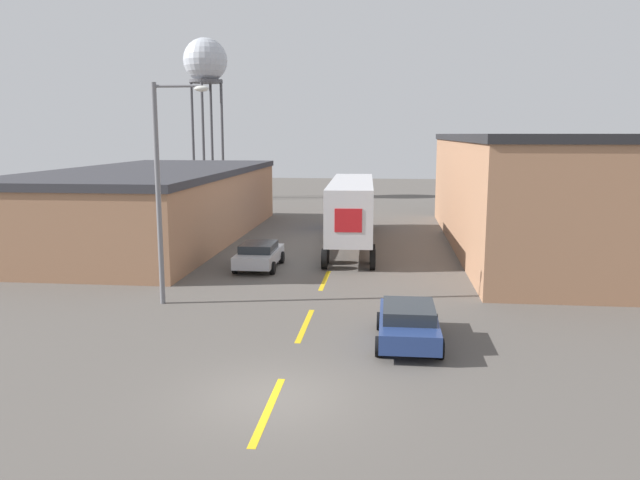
{
  "coord_description": "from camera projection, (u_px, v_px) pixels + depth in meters",
  "views": [
    {
      "loc": [
        2.82,
        -14.87,
        6.67
      ],
      "look_at": [
        -0.13,
        12.18,
        2.03
      ],
      "focal_mm": 35.0,
      "sensor_mm": 36.0,
      "label": 1
    }
  ],
  "objects": [
    {
      "name": "ground_plane",
      "position": [
        274.0,
        397.0,
        15.99
      ],
      "size": [
        160.0,
        160.0,
        0.0
      ],
      "primitive_type": "plane",
      "color": "#56514C"
    },
    {
      "name": "water_tower",
      "position": [
        205.0,
        64.0,
        63.2
      ],
      "size": [
        4.45,
        4.45,
        16.27
      ],
      "color": "#47474C",
      "rests_on": "ground_plane"
    },
    {
      "name": "warehouse_right",
      "position": [
        541.0,
        191.0,
        36.87
      ],
      "size": [
        10.54,
        26.87,
        6.68
      ],
      "color": "#9E7051",
      "rests_on": "ground_plane"
    },
    {
      "name": "parked_car_left_far",
      "position": [
        259.0,
        254.0,
        31.24
      ],
      "size": [
        2.06,
        4.23,
        1.31
      ],
      "color": "#B2B2B7",
      "rests_on": "ground_plane"
    },
    {
      "name": "parked_car_right_near",
      "position": [
        408.0,
        322.0,
        19.98
      ],
      "size": [
        2.06,
        4.23,
        1.31
      ],
      "color": "navy",
      "rests_on": "ground_plane"
    },
    {
      "name": "road_centerline",
      "position": [
        305.0,
        325.0,
        22.01
      ],
      "size": [
        0.2,
        17.66,
        0.01
      ],
      "color": "gold",
      "rests_on": "ground_plane"
    },
    {
      "name": "warehouse_left",
      "position": [
        154.0,
        204.0,
        39.86
      ],
      "size": [
        10.94,
        24.9,
        4.52
      ],
      "color": "#9E7051",
      "rests_on": "ground_plane"
    },
    {
      "name": "street_lamp",
      "position": [
        163.0,
        180.0,
        24.01
      ],
      "size": [
        2.23,
        0.32,
        8.59
      ],
      "color": "slate",
      "rests_on": "ground_plane"
    },
    {
      "name": "semi_truck",
      "position": [
        352.0,
        205.0,
        37.63
      ],
      "size": [
        3.18,
        16.02,
        4.0
      ],
      "rotation": [
        0.0,
        0.0,
        0.03
      ],
      "color": "navy",
      "rests_on": "ground_plane"
    }
  ]
}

